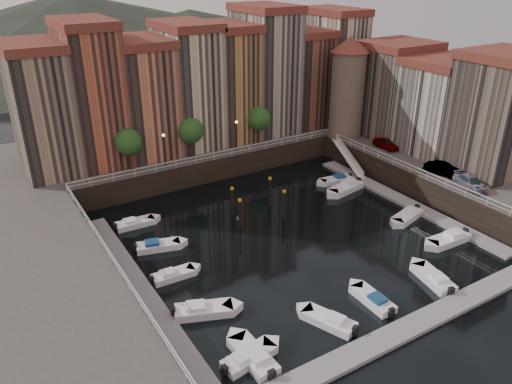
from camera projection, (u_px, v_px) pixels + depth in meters
ground at (285, 235)px, 51.85m from camera, size 200.00×200.00×0.00m
quay_far at (183, 148)px, 71.27m from camera, size 80.00×20.00×3.00m
quay_right at (477, 173)px, 62.89m from camera, size 20.00×36.00×3.00m
dock_left at (138, 287)px, 43.35m from camera, size 2.00×28.00×0.35m
dock_right at (404, 201)px, 58.66m from camera, size 2.00×28.00×0.35m
dock_near at (410, 327)px, 38.66m from camera, size 30.00×2.00×0.35m
mountains at (60, 32)px, 134.15m from camera, size 145.00×100.00×18.00m
far_terrace at (208, 83)px, 66.88m from camera, size 48.70×10.30×17.50m
right_terrace at (442, 102)px, 63.22m from camera, size 9.30×24.30×14.00m
corner_tower at (348, 86)px, 68.14m from camera, size 5.20×5.20×13.80m
promenade_trees at (196, 130)px, 62.46m from camera, size 21.20×3.20×5.20m
street_lamps at (202, 137)px, 62.14m from camera, size 10.36×0.36×4.18m
railings at (261, 185)px, 54.01m from camera, size 36.08×34.04×0.52m
gangway at (349, 157)px, 66.83m from camera, size 2.78×8.32×3.73m
mooring_pilings at (257, 203)px, 54.83m from camera, size 6.13×4.11×3.78m
boat_left_0 at (248, 358)px, 35.50m from camera, size 4.53×2.23×1.02m
boat_left_1 at (202, 310)px, 40.19m from camera, size 5.04×3.36×1.14m
boat_left_2 at (172, 275)px, 44.76m from camera, size 4.13×1.57×0.95m
boat_left_3 at (157, 246)px, 49.24m from camera, size 4.63×2.70×1.04m
boat_left_4 at (134, 223)px, 53.42m from camera, size 4.40×1.73×1.00m
boat_right_1 at (449, 239)px, 50.34m from camera, size 5.03×1.97×1.15m
boat_right_2 at (407, 216)px, 54.91m from camera, size 4.86×2.84×1.09m
boat_right_3 at (346, 188)px, 61.55m from camera, size 5.41×2.81×1.21m
boat_right_4 at (337, 180)px, 63.92m from camera, size 4.49×2.09×1.01m
boat_near_0 at (254, 357)px, 35.54m from camera, size 1.86×4.88×1.12m
boat_near_1 at (330, 321)px, 39.05m from camera, size 3.15×4.67×1.06m
boat_near_2 at (373, 300)px, 41.50m from camera, size 1.74×4.49×1.03m
boat_near_3 at (434, 279)px, 44.17m from camera, size 2.61×4.89×1.10m
car_a at (386, 144)px, 66.22m from camera, size 1.65×3.93×1.33m
car_b at (443, 170)px, 58.11m from camera, size 2.71×4.60×1.43m
car_c at (470, 183)px, 54.92m from camera, size 2.83×4.80×1.31m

